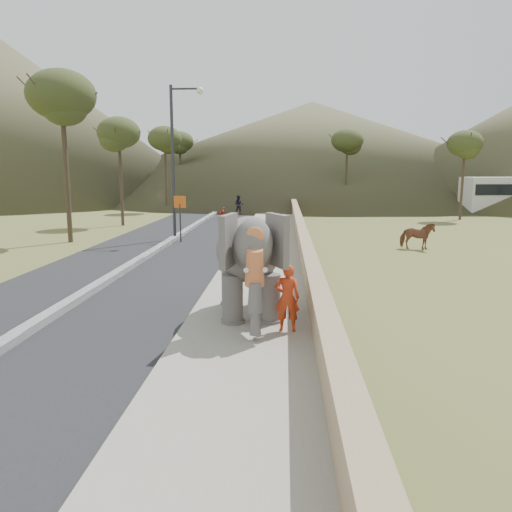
{
  "coord_description": "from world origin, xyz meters",
  "views": [
    {
      "loc": [
        0.87,
        -9.73,
        3.74
      ],
      "look_at": [
        0.2,
        1.97,
        1.7
      ],
      "focal_mm": 35.0,
      "sensor_mm": 36.0,
      "label": 1
    }
  ],
  "objects_px": {
    "lamppost": "(178,147)",
    "elephant_and_man": "(250,263)",
    "motorcyclist": "(230,209)",
    "cow": "(417,236)"
  },
  "relations": [
    {
      "from": "elephant_and_man",
      "to": "motorcyclist",
      "type": "relative_size",
      "value": 1.85
    },
    {
      "from": "motorcyclist",
      "to": "elephant_and_man",
      "type": "bearing_deg",
      "value": -82.7
    },
    {
      "from": "lamppost",
      "to": "cow",
      "type": "height_order",
      "value": "lamppost"
    },
    {
      "from": "lamppost",
      "to": "elephant_and_man",
      "type": "bearing_deg",
      "value": -71.5
    },
    {
      "from": "cow",
      "to": "motorcyclist",
      "type": "distance_m",
      "value": 18.39
    },
    {
      "from": "lamppost",
      "to": "elephant_and_man",
      "type": "relative_size",
      "value": 2.13
    },
    {
      "from": "lamppost",
      "to": "cow",
      "type": "xyz_separation_m",
      "value": [
        11.81,
        -2.57,
        -4.22
      ]
    },
    {
      "from": "motorcyclist",
      "to": "lamppost",
      "type": "bearing_deg",
      "value": -95.93
    },
    {
      "from": "elephant_and_man",
      "to": "motorcyclist",
      "type": "height_order",
      "value": "elephant_and_man"
    },
    {
      "from": "lamppost",
      "to": "cow",
      "type": "bearing_deg",
      "value": -12.29
    }
  ]
}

